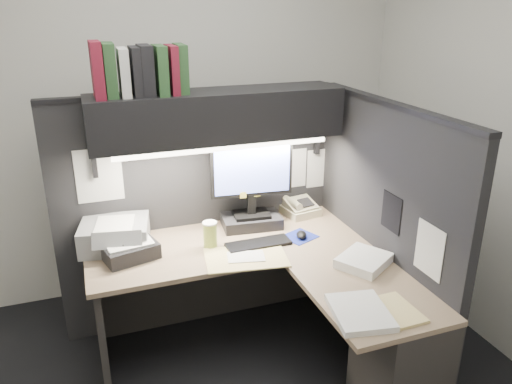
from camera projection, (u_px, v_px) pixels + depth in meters
wall_back at (175, 117)px, 3.72m from camera, size 3.50×0.04×2.70m
partition_back at (200, 212)px, 3.42m from camera, size 1.90×0.06×1.60m
partition_right at (380, 237)px, 3.06m from camera, size 0.06×1.50×1.60m
desk at (309, 320)px, 2.85m from camera, size 1.70×1.53×0.73m
overhead_shelf at (218, 115)px, 3.04m from camera, size 1.55×0.34×0.30m
task_light_tube at (225, 148)px, 2.98m from camera, size 1.32×0.04×0.04m
monitor at (251, 194)px, 3.29m from camera, size 0.54×0.28×0.58m
keyboard at (258, 244)px, 3.10m from camera, size 0.41×0.14×0.02m
mousepad at (300, 237)px, 3.22m from camera, size 0.25×0.24×0.00m
mouse at (301, 235)px, 3.20m from camera, size 0.10×0.12×0.04m
telephone at (300, 208)px, 3.55m from camera, size 0.26×0.26×0.09m
coffee_cup at (210, 235)px, 3.06m from camera, size 0.11×0.11×0.16m
printer at (115, 234)px, 3.07m from camera, size 0.46×0.41×0.16m
notebook_stack at (129, 250)px, 2.95m from camera, size 0.36×0.32×0.09m
open_folder at (246, 258)px, 2.95m from camera, size 0.52×0.38×0.01m
paper_stack_a at (364, 261)px, 2.86m from camera, size 0.37×0.36×0.06m
paper_stack_b at (360, 312)px, 2.40m from camera, size 0.32×0.37×0.03m
manila_stack at (394, 311)px, 2.43m from camera, size 0.22×0.28×0.02m
binder_row at (139, 70)px, 2.80m from camera, size 0.53×0.25×0.30m
pinned_papers at (273, 188)px, 3.13m from camera, size 1.76×1.31×0.51m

